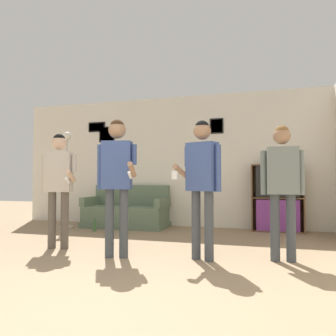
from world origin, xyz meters
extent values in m
plane|color=#937A5B|center=(0.00, 0.00, 0.00)|extent=(20.00, 20.00, 0.00)
cube|color=silver|center=(0.00, 4.61, 1.35)|extent=(7.76, 0.06, 2.70)
cube|color=black|center=(-1.93, 4.57, 1.97)|extent=(0.36, 0.02, 0.34)
cube|color=#B2B2BC|center=(-1.93, 4.56, 1.97)|extent=(0.32, 0.01, 0.30)
cube|color=black|center=(0.52, 4.57, 2.05)|extent=(0.27, 0.02, 0.31)
cube|color=gray|center=(0.52, 4.56, 2.05)|extent=(0.23, 0.01, 0.26)
cube|color=black|center=(-2.18, 4.57, 2.14)|extent=(0.40, 0.02, 0.22)
cube|color=beige|center=(-2.18, 4.56, 2.14)|extent=(0.36, 0.01, 0.17)
cube|color=#5B7056|center=(-1.28, 4.14, 0.05)|extent=(1.70, 0.80, 0.10)
cube|color=#5B7056|center=(-1.28, 4.14, 0.26)|extent=(1.64, 0.74, 0.32)
cube|color=#5B7056|center=(-1.28, 4.47, 0.63)|extent=(1.64, 0.14, 0.42)
cube|color=#5B7056|center=(-2.07, 4.14, 0.51)|extent=(0.12, 0.74, 0.18)
cube|color=#5B7056|center=(-0.49, 4.14, 0.51)|extent=(0.12, 0.74, 0.18)
cube|color=brown|center=(1.21, 4.39, 0.62)|extent=(0.02, 0.30, 1.25)
cube|color=brown|center=(2.11, 4.39, 0.62)|extent=(0.02, 0.30, 1.25)
cube|color=brown|center=(1.66, 4.54, 0.62)|extent=(0.93, 0.01, 1.25)
cube|color=brown|center=(1.66, 4.39, 0.01)|extent=(0.88, 0.30, 0.02)
cube|color=brown|center=(1.66, 4.39, 1.23)|extent=(0.88, 0.30, 0.02)
cube|color=brown|center=(1.66, 4.39, 0.62)|extent=(0.88, 0.30, 0.02)
cube|color=#7F3889|center=(1.66, 4.38, 0.31)|extent=(0.76, 0.26, 0.57)
cube|color=black|center=(1.66, 4.38, 0.93)|extent=(0.76, 0.26, 0.57)
cylinder|color=#ADA89E|center=(-2.36, 3.69, 0.01)|extent=(0.28, 0.28, 0.03)
cylinder|color=#ADA89E|center=(-2.36, 3.69, 0.90)|extent=(0.03, 0.03, 1.73)
sphere|color=white|center=(-2.36, 3.69, 1.84)|extent=(0.17, 0.17, 0.17)
cylinder|color=brown|center=(-1.44, 1.96, 0.40)|extent=(0.11, 0.11, 0.79)
cylinder|color=brown|center=(-1.27, 2.01, 0.40)|extent=(0.11, 0.11, 0.79)
cube|color=#BCB2A3|center=(-1.36, 1.98, 1.07)|extent=(0.40, 0.28, 0.56)
sphere|color=#D1A889|center=(-1.36, 1.98, 1.49)|extent=(0.20, 0.20, 0.20)
sphere|color=black|center=(-1.36, 1.98, 1.53)|extent=(0.17, 0.17, 0.17)
cylinder|color=#BCB2A3|center=(-1.15, 2.04, 1.20)|extent=(0.07, 0.07, 0.24)
cylinder|color=#D1A889|center=(-1.12, 1.91, 1.02)|extent=(0.13, 0.30, 0.18)
cylinder|color=white|center=(-1.08, 1.78, 0.95)|extent=(0.07, 0.15, 0.09)
cylinder|color=#BCB2A3|center=(-1.57, 1.93, 1.05)|extent=(0.07, 0.07, 0.53)
cylinder|color=#3D4247|center=(-0.43, 1.71, 0.42)|extent=(0.11, 0.11, 0.85)
cylinder|color=#3D4247|center=(-0.26, 1.75, 0.42)|extent=(0.11, 0.11, 0.85)
cube|color=#384C84|center=(-0.34, 1.73, 1.15)|extent=(0.40, 0.27, 0.60)
sphere|color=#997051|center=(-0.34, 1.73, 1.59)|extent=(0.22, 0.22, 0.22)
sphere|color=#382314|center=(-0.34, 1.73, 1.63)|extent=(0.19, 0.19, 0.19)
cylinder|color=#384C84|center=(-0.13, 1.78, 1.28)|extent=(0.07, 0.07, 0.25)
cylinder|color=#997051|center=(-0.10, 1.64, 1.09)|extent=(0.13, 0.31, 0.19)
cylinder|color=white|center=(-0.07, 1.50, 1.02)|extent=(0.06, 0.15, 0.09)
cylinder|color=#384C84|center=(-0.55, 1.68, 1.12)|extent=(0.07, 0.07, 0.56)
cylinder|color=#3D4247|center=(0.62, 1.93, 0.41)|extent=(0.11, 0.11, 0.83)
cylinder|color=#3D4247|center=(0.79, 1.87, 0.41)|extent=(0.11, 0.11, 0.83)
cube|color=#384C84|center=(0.71, 1.90, 1.12)|extent=(0.41, 0.31, 0.59)
sphere|color=#997051|center=(0.71, 1.90, 1.56)|extent=(0.21, 0.21, 0.21)
sphere|color=black|center=(0.71, 1.90, 1.59)|extent=(0.18, 0.18, 0.18)
cylinder|color=#384C84|center=(0.91, 1.83, 1.10)|extent=(0.07, 0.07, 0.55)
cylinder|color=#384C84|center=(0.50, 1.97, 1.25)|extent=(0.07, 0.07, 0.25)
cylinder|color=#997051|center=(0.46, 1.84, 1.06)|extent=(0.16, 0.31, 0.19)
cylinder|color=white|center=(0.41, 1.72, 1.02)|extent=(0.08, 0.08, 0.10)
cylinder|color=#3D4247|center=(1.54, 2.09, 0.40)|extent=(0.11, 0.11, 0.79)
cylinder|color=#3D4247|center=(1.72, 2.10, 0.40)|extent=(0.11, 0.11, 0.79)
cube|color=slate|center=(1.63, 2.10, 1.07)|extent=(0.37, 0.22, 0.56)
sphere|color=#997051|center=(1.63, 2.10, 1.49)|extent=(0.20, 0.20, 0.20)
sphere|color=brown|center=(1.63, 2.10, 1.52)|extent=(0.17, 0.17, 0.17)
cylinder|color=slate|center=(1.85, 2.11, 1.05)|extent=(0.07, 0.07, 0.53)
cylinder|color=slate|center=(1.42, 2.09, 1.05)|extent=(0.07, 0.07, 0.53)
cylinder|color=#3D6638|center=(-1.62, 3.49, 0.08)|extent=(0.07, 0.07, 0.17)
cylinder|color=#3D6638|center=(-1.62, 3.49, 0.20)|extent=(0.03, 0.03, 0.07)
camera|label=1|loc=(1.42, -2.01, 0.97)|focal=35.00mm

